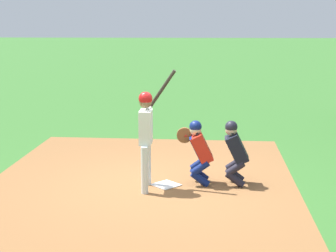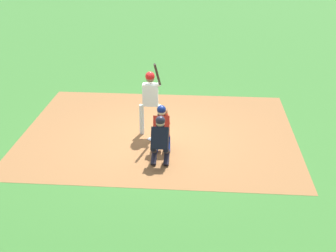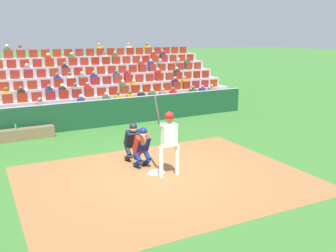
# 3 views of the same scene
# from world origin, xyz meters

# --- Properties ---
(ground_plane) EXTENTS (160.00, 160.00, 0.00)m
(ground_plane) POSITION_xyz_m (0.00, 0.00, 0.00)
(ground_plane) COLOR #366D2B
(infield_dirt_patch) EXTENTS (7.96, 6.32, 0.01)m
(infield_dirt_patch) POSITION_xyz_m (0.00, 0.50, 0.00)
(infield_dirt_patch) COLOR #905F36
(infield_dirt_patch) RESTS_ON ground_plane
(home_plate_marker) EXTENTS (0.62, 0.62, 0.02)m
(home_plate_marker) POSITION_xyz_m (0.00, 0.00, 0.02)
(home_plate_marker) COLOR white
(home_plate_marker) RESTS_ON infield_dirt_patch
(batter_at_plate) EXTENTS (0.65, 0.69, 2.25)m
(batter_at_plate) POSITION_xyz_m (-0.21, 0.35, 1.17)
(batter_at_plate) COLOR silver
(batter_at_plate) RESTS_ON ground_plane
(catcher_crouching) EXTENTS (0.47, 0.72, 1.28)m
(catcher_crouching) POSITION_xyz_m (0.15, -0.62, 0.71)
(catcher_crouching) COLOR navy
(catcher_crouching) RESTS_ON ground_plane
(home_plate_umpire) EXTENTS (0.48, 0.49, 1.28)m
(home_plate_umpire) POSITION_xyz_m (0.14, -1.32, 0.70)
(home_plate_umpire) COLOR #1F1E2B
(home_plate_umpire) RESTS_ON ground_plane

